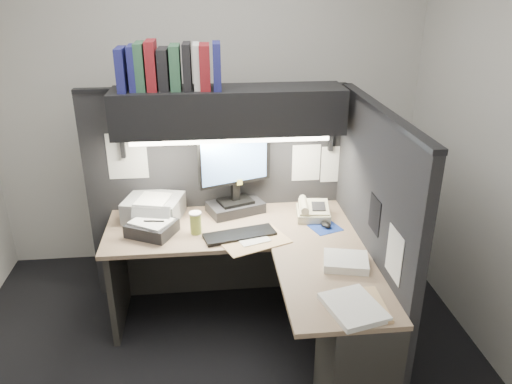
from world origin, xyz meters
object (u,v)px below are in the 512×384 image
at_px(overhead_shelf, 229,110).
at_px(printer, 154,208).
at_px(monitor, 235,183).
at_px(notebook_stack, 152,228).
at_px(keyboard, 240,235).
at_px(desk, 287,305).
at_px(telephone, 313,211).
at_px(coffee_cup, 196,224).

xyz_separation_m(overhead_shelf, printer, (-0.55, -0.01, -0.69)).
distance_m(monitor, notebook_stack, 0.67).
relative_size(keyboard, notebook_stack, 1.63).
height_order(desk, printer, printer).
xyz_separation_m(overhead_shelf, monitor, (0.03, 0.02, -0.54)).
height_order(telephone, printer, printer).
distance_m(monitor, keyboard, 0.44).
bearing_deg(notebook_stack, keyboard, -9.40).
relative_size(keyboard, telephone, 1.98).
xyz_separation_m(desk, telephone, (0.28, 0.63, 0.33)).
bearing_deg(printer, monitor, 17.61).
relative_size(printer, notebook_stack, 1.31).
relative_size(desk, monitor, 2.91).
xyz_separation_m(desk, keyboard, (-0.26, 0.40, 0.30)).
bearing_deg(overhead_shelf, monitor, 35.05).
height_order(overhead_shelf, monitor, overhead_shelf).
distance_m(desk, overhead_shelf, 1.33).
distance_m(keyboard, telephone, 0.59).
distance_m(monitor, printer, 0.61).
distance_m(desk, telephone, 0.77).
height_order(desk, coffee_cup, coffee_cup).
bearing_deg(monitor, desk, -91.00).
bearing_deg(notebook_stack, coffee_cup, -3.64).
xyz_separation_m(desk, overhead_shelf, (-0.30, 0.75, 1.06)).
distance_m(coffee_cup, notebook_stack, 0.30).
relative_size(overhead_shelf, telephone, 6.44).
bearing_deg(printer, desk, -26.54).
relative_size(keyboard, coffee_cup, 3.33).
bearing_deg(telephone, monitor, 171.64).
xyz_separation_m(printer, notebook_stack, (0.00, -0.25, -0.03)).
bearing_deg(monitor, printer, 163.04).
height_order(monitor, keyboard, monitor).
height_order(overhead_shelf, keyboard, overhead_shelf).
bearing_deg(notebook_stack, desk, -30.16).
bearing_deg(overhead_shelf, desk, -68.21).
bearing_deg(keyboard, telephone, 9.74).
relative_size(overhead_shelf, printer, 4.05).
xyz_separation_m(coffee_cup, notebook_stack, (-0.29, 0.02, -0.03)).
distance_m(desk, notebook_stack, 1.03).
xyz_separation_m(keyboard, telephone, (0.55, 0.23, 0.04)).
xyz_separation_m(monitor, notebook_stack, (-0.58, -0.28, -0.19)).
bearing_deg(keyboard, desk, -69.60).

